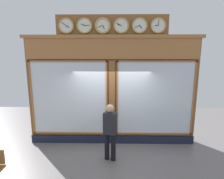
% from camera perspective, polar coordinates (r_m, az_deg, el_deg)
% --- Properties ---
extents(shop_facade, '(5.71, 0.42, 4.25)m').
position_cam_1_polar(shop_facade, '(6.36, 0.02, 0.13)').
color(shop_facade, brown).
rests_on(shop_facade, ground_plane).
extents(pedestrian, '(0.41, 0.32, 1.69)m').
position_cam_1_polar(pedestrian, '(5.54, -0.59, -12.08)').
color(pedestrian, black).
rests_on(pedestrian, ground_plane).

